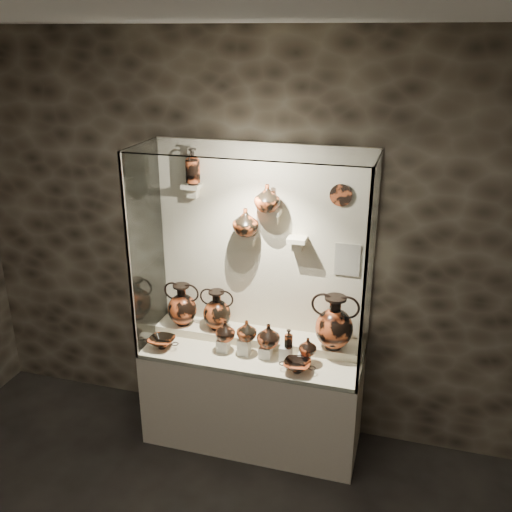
{
  "coord_description": "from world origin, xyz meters",
  "views": [
    {
      "loc": [
        1.1,
        -1.51,
        3.15
      ],
      "look_at": [
        0.03,
        2.2,
        1.63
      ],
      "focal_mm": 40.0,
      "sensor_mm": 36.0,
      "label": 1
    }
  ],
  "objects_px": {
    "amphora_left": "(182,304)",
    "jug_c": "(269,335)",
    "jug_e": "(308,346)",
    "kylix_right": "(297,366)",
    "amphora_mid": "(217,310)",
    "ovoid_vase_a": "(246,222)",
    "jug_a": "(225,331)",
    "lekythos_small": "(289,338)",
    "ovoid_vase_b": "(267,198)",
    "jug_b": "(247,330)",
    "lekythos_tall": "(193,165)",
    "amphora_right": "(334,322)",
    "kylix_left": "(162,342)"
  },
  "relations": [
    {
      "from": "amphora_left",
      "to": "jug_c",
      "type": "height_order",
      "value": "amphora_left"
    },
    {
      "from": "jug_e",
      "to": "kylix_right",
      "type": "xyz_separation_m",
      "value": [
        -0.05,
        -0.12,
        -0.1
      ]
    },
    {
      "from": "amphora_mid",
      "to": "ovoid_vase_a",
      "type": "xyz_separation_m",
      "value": [
        0.23,
        0.04,
        0.75
      ]
    },
    {
      "from": "ovoid_vase_a",
      "to": "jug_a",
      "type": "bearing_deg",
      "value": -95.84
    },
    {
      "from": "amphora_mid",
      "to": "lekythos_small",
      "type": "bearing_deg",
      "value": -4.54
    },
    {
      "from": "ovoid_vase_a",
      "to": "ovoid_vase_b",
      "type": "xyz_separation_m",
      "value": [
        0.17,
        0.0,
        0.2
      ]
    },
    {
      "from": "jug_b",
      "to": "lekythos_small",
      "type": "xyz_separation_m",
      "value": [
        0.33,
        -0.01,
        -0.01
      ]
    },
    {
      "from": "ovoid_vase_b",
      "to": "jug_a",
      "type": "bearing_deg",
      "value": -139.35
    },
    {
      "from": "lekythos_tall",
      "to": "jug_c",
      "type": "bearing_deg",
      "value": -33.35
    },
    {
      "from": "amphora_mid",
      "to": "jug_e",
      "type": "relative_size",
      "value": 2.41
    },
    {
      "from": "amphora_mid",
      "to": "lekythos_tall",
      "type": "relative_size",
      "value": 1.11
    },
    {
      "from": "amphora_right",
      "to": "ovoid_vase_b",
      "type": "xyz_separation_m",
      "value": [
        -0.55,
        0.08,
        0.9
      ]
    },
    {
      "from": "lekythos_tall",
      "to": "ovoid_vase_b",
      "type": "relative_size",
      "value": 1.5
    },
    {
      "from": "jug_b",
      "to": "lekythos_small",
      "type": "height_order",
      "value": "jug_b"
    },
    {
      "from": "jug_a",
      "to": "kylix_left",
      "type": "distance_m",
      "value": 0.52
    },
    {
      "from": "jug_e",
      "to": "kylix_left",
      "type": "bearing_deg",
      "value": 166.01
    },
    {
      "from": "jug_c",
      "to": "jug_b",
      "type": "bearing_deg",
      "value": -176.94
    },
    {
      "from": "lekythos_tall",
      "to": "ovoid_vase_b",
      "type": "height_order",
      "value": "lekythos_tall"
    },
    {
      "from": "jug_b",
      "to": "jug_e",
      "type": "height_order",
      "value": "jug_b"
    },
    {
      "from": "amphora_mid",
      "to": "ovoid_vase_a",
      "type": "distance_m",
      "value": 0.79
    },
    {
      "from": "amphora_mid",
      "to": "kylix_right",
      "type": "height_order",
      "value": "amphora_mid"
    },
    {
      "from": "amphora_mid",
      "to": "ovoid_vase_b",
      "type": "relative_size",
      "value": 1.67
    },
    {
      "from": "amphora_mid",
      "to": "amphora_right",
      "type": "xyz_separation_m",
      "value": [
        0.95,
        -0.04,
        0.05
      ]
    },
    {
      "from": "amphora_mid",
      "to": "jug_c",
      "type": "relative_size",
      "value": 1.81
    },
    {
      "from": "amphora_mid",
      "to": "ovoid_vase_b",
      "type": "distance_m",
      "value": 1.03
    },
    {
      "from": "jug_a",
      "to": "jug_c",
      "type": "distance_m",
      "value": 0.34
    },
    {
      "from": "amphora_left",
      "to": "kylix_left",
      "type": "xyz_separation_m",
      "value": [
        -0.06,
        -0.29,
        -0.2
      ]
    },
    {
      "from": "amphora_left",
      "to": "amphora_mid",
      "type": "xyz_separation_m",
      "value": [
        0.3,
        0.01,
        -0.01
      ]
    },
    {
      "from": "jug_a",
      "to": "kylix_right",
      "type": "relative_size",
      "value": 0.62
    },
    {
      "from": "ovoid_vase_b",
      "to": "lekythos_tall",
      "type": "bearing_deg",
      "value": 173.0
    },
    {
      "from": "lekythos_tall",
      "to": "ovoid_vase_b",
      "type": "bearing_deg",
      "value": -15.27
    },
    {
      "from": "jug_a",
      "to": "kylix_right",
      "type": "bearing_deg",
      "value": 9.66
    },
    {
      "from": "amphora_right",
      "to": "lekythos_tall",
      "type": "xyz_separation_m",
      "value": [
        -1.14,
        0.11,
        1.1
      ]
    },
    {
      "from": "jug_b",
      "to": "ovoid_vase_b",
      "type": "relative_size",
      "value": 0.8
    },
    {
      "from": "jug_b",
      "to": "jug_c",
      "type": "relative_size",
      "value": 0.87
    },
    {
      "from": "lekythos_small",
      "to": "ovoid_vase_a",
      "type": "relative_size",
      "value": 0.82
    },
    {
      "from": "jug_a",
      "to": "lekythos_small",
      "type": "bearing_deg",
      "value": 20.51
    },
    {
      "from": "amphora_left",
      "to": "amphora_mid",
      "type": "height_order",
      "value": "amphora_left"
    },
    {
      "from": "kylix_left",
      "to": "jug_a",
      "type": "bearing_deg",
      "value": -1.79
    },
    {
      "from": "kylix_right",
      "to": "amphora_mid",
      "type": "bearing_deg",
      "value": 174.94
    },
    {
      "from": "jug_b",
      "to": "jug_c",
      "type": "height_order",
      "value": "jug_b"
    },
    {
      "from": "kylix_right",
      "to": "jug_c",
      "type": "bearing_deg",
      "value": 169.89
    },
    {
      "from": "kylix_right",
      "to": "ovoid_vase_b",
      "type": "xyz_separation_m",
      "value": [
        -0.34,
        0.37,
        1.14
      ]
    },
    {
      "from": "amphora_right",
      "to": "kylix_right",
      "type": "xyz_separation_m",
      "value": [
        -0.21,
        -0.3,
        -0.23
      ]
    },
    {
      "from": "amphora_mid",
      "to": "jug_a",
      "type": "xyz_separation_m",
      "value": [
        0.14,
        -0.21,
        -0.06
      ]
    },
    {
      "from": "amphora_right",
      "to": "lekythos_tall",
      "type": "bearing_deg",
      "value": 150.97
    },
    {
      "from": "amphora_left",
      "to": "kylix_right",
      "type": "xyz_separation_m",
      "value": [
        1.03,
        -0.33,
        -0.2
      ]
    },
    {
      "from": "amphora_mid",
      "to": "jug_a",
      "type": "bearing_deg",
      "value": -41.46
    },
    {
      "from": "ovoid_vase_b",
      "to": "jug_e",
      "type": "bearing_deg",
      "value": -36.38
    },
    {
      "from": "amphora_mid",
      "to": "jug_b",
      "type": "relative_size",
      "value": 2.09
    }
  ]
}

